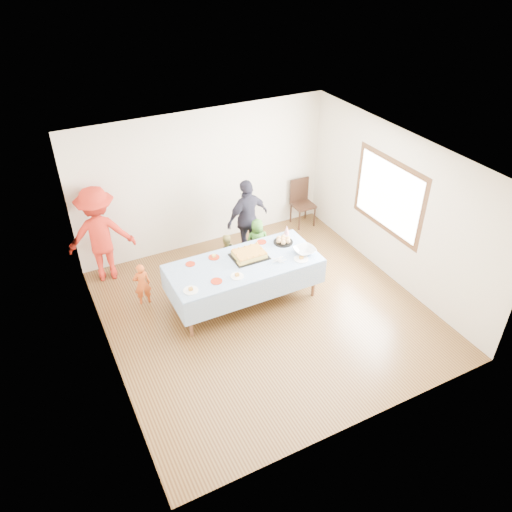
{
  "coord_description": "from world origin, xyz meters",
  "views": [
    {
      "loc": [
        -3.02,
        -5.59,
        5.44
      ],
      "look_at": [
        -0.02,
        0.3,
        0.95
      ],
      "focal_mm": 35.0,
      "sensor_mm": 36.0,
      "label": 1
    }
  ],
  "objects_px": {
    "party_table": "(244,265)",
    "birthday_cake": "(249,255)",
    "adult_left": "(100,235)",
    "dining_chair": "(301,200)"
  },
  "relations": [
    {
      "from": "party_table",
      "to": "birthday_cake",
      "type": "distance_m",
      "value": 0.21
    },
    {
      "from": "birthday_cake",
      "to": "adult_left",
      "type": "distance_m",
      "value": 2.65
    },
    {
      "from": "birthday_cake",
      "to": "dining_chair",
      "type": "distance_m",
      "value": 2.71
    },
    {
      "from": "dining_chair",
      "to": "adult_left",
      "type": "relative_size",
      "value": 0.55
    },
    {
      "from": "party_table",
      "to": "dining_chair",
      "type": "bearing_deg",
      "value": 39.5
    },
    {
      "from": "party_table",
      "to": "dining_chair",
      "type": "relative_size",
      "value": 2.54
    },
    {
      "from": "birthday_cake",
      "to": "adult_left",
      "type": "xyz_separation_m",
      "value": [
        -2.08,
        1.65,
        0.06
      ]
    },
    {
      "from": "birthday_cake",
      "to": "dining_chair",
      "type": "height_order",
      "value": "dining_chair"
    },
    {
      "from": "dining_chair",
      "to": "adult_left",
      "type": "xyz_separation_m",
      "value": [
        -4.15,
        -0.08,
        0.35
      ]
    },
    {
      "from": "dining_chair",
      "to": "adult_left",
      "type": "distance_m",
      "value": 4.17
    }
  ]
}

